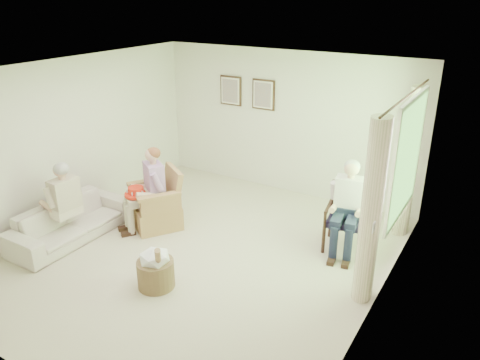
% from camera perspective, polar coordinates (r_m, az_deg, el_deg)
% --- Properties ---
extents(floor, '(5.50, 5.50, 0.00)m').
position_cam_1_polar(floor, '(6.89, -4.98, -8.90)').
color(floor, beige).
rests_on(floor, ground).
extents(back_wall, '(5.00, 0.04, 2.60)m').
position_cam_1_polar(back_wall, '(8.57, 5.58, 6.90)').
color(back_wall, silver).
rests_on(back_wall, ground).
extents(front_wall, '(5.00, 0.04, 2.60)m').
position_cam_1_polar(front_wall, '(4.64, -26.05, -9.38)').
color(front_wall, silver).
rests_on(front_wall, ground).
extents(left_wall, '(0.04, 5.50, 2.60)m').
position_cam_1_polar(left_wall, '(7.99, -20.05, 4.49)').
color(left_wall, silver).
rests_on(left_wall, ground).
extents(right_wall, '(0.04, 5.50, 2.60)m').
position_cam_1_polar(right_wall, '(5.34, 16.92, -3.78)').
color(right_wall, silver).
rests_on(right_wall, ground).
extents(ceiling, '(5.00, 5.50, 0.02)m').
position_cam_1_polar(ceiling, '(5.98, -5.82, 12.94)').
color(ceiling, white).
rests_on(ceiling, back_wall).
extents(window, '(0.13, 2.50, 1.63)m').
position_cam_1_polar(window, '(6.34, 19.75, 2.79)').
color(window, '#2D6B23').
rests_on(window, right_wall).
extents(curtain_left, '(0.34, 0.34, 2.30)m').
position_cam_1_polar(curtain_left, '(5.63, 15.68, -3.93)').
color(curtain_left, '#F5E3BF').
rests_on(curtain_left, ground).
extents(curtain_right, '(0.34, 0.34, 2.30)m').
position_cam_1_polar(curtain_right, '(7.41, 19.96, 1.93)').
color(curtain_right, '#F5E3BF').
rests_on(curtain_right, ground).
extents(framed_print_left, '(0.45, 0.05, 0.55)m').
position_cam_1_polar(framed_print_left, '(8.97, -1.15, 10.84)').
color(framed_print_left, '#382114').
rests_on(framed_print_left, back_wall).
extents(framed_print_right, '(0.45, 0.05, 0.55)m').
position_cam_1_polar(framed_print_right, '(8.63, 2.85, 10.35)').
color(framed_print_right, '#382114').
rests_on(framed_print_right, back_wall).
extents(wicker_armchair, '(0.74, 0.73, 0.95)m').
position_cam_1_polar(wicker_armchair, '(7.63, -10.06, -3.37)').
color(wicker_armchair, tan).
rests_on(wicker_armchair, ground).
extents(wood_armchair, '(0.60, 0.56, 0.92)m').
position_cam_1_polar(wood_armchair, '(7.02, 13.15, -4.16)').
color(wood_armchair, black).
rests_on(wood_armchair, ground).
extents(sofa, '(1.91, 0.75, 0.56)m').
position_cam_1_polar(sofa, '(7.59, -19.97, -4.76)').
color(sofa, silver).
rests_on(sofa, ground).
extents(person_wicker, '(0.40, 0.62, 1.30)m').
position_cam_1_polar(person_wicker, '(7.36, -10.93, -0.55)').
color(person_wicker, '#C0B99A').
rests_on(person_wicker, ground).
extents(person_dark, '(0.40, 0.63, 1.34)m').
position_cam_1_polar(person_dark, '(6.77, 12.93, -2.57)').
color(person_dark, '#1A203A').
rests_on(person_dark, ground).
extents(person_sofa, '(0.42, 0.63, 1.23)m').
position_cam_1_polar(person_sofa, '(7.37, -20.95, -2.17)').
color(person_sofa, beige).
rests_on(person_sofa, ground).
extents(red_hat, '(0.36, 0.36, 0.14)m').
position_cam_1_polar(red_hat, '(7.38, -12.56, -1.48)').
color(red_hat, red).
rests_on(red_hat, person_wicker).
extents(hatbox, '(0.61, 0.61, 0.70)m').
position_cam_1_polar(hatbox, '(6.14, -10.26, -10.50)').
color(hatbox, '#9D7B55').
rests_on(hatbox, ground).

